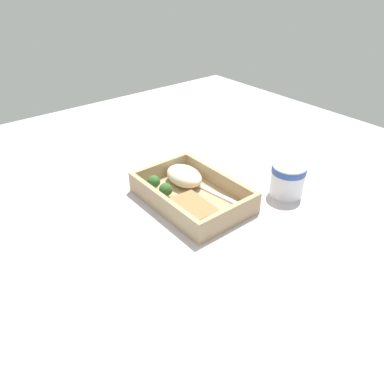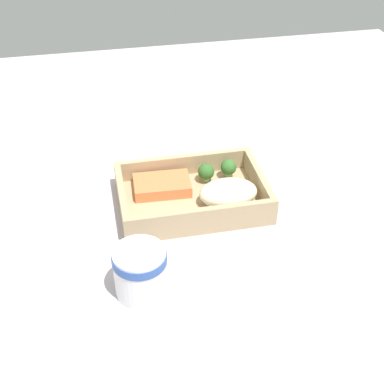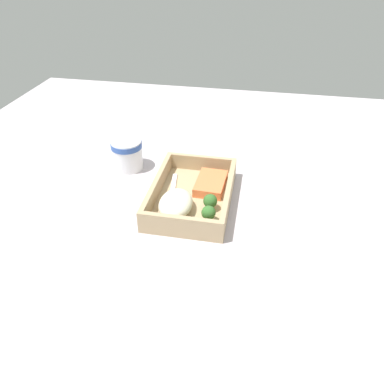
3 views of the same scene
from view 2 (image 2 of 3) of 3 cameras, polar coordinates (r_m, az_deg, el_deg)
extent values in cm
cube|color=#BCB1B8|center=(101.86, 0.00, -1.67)|extent=(160.00, 160.00, 2.00)
cube|color=tan|center=(100.88, 0.00, -0.96)|extent=(27.21, 18.45, 1.20)
cube|color=tan|center=(92.63, 1.08, -2.84)|extent=(27.21, 1.20, 4.09)
cube|color=tan|center=(106.22, -0.95, 2.95)|extent=(27.21, 1.20, 4.09)
cube|color=tan|center=(98.00, -7.47, -0.66)|extent=(1.20, 16.05, 4.09)
cube|color=tan|center=(102.22, 7.16, 1.13)|extent=(1.20, 16.05, 4.09)
cube|color=#F37744|center=(102.14, -3.22, 0.71)|extent=(11.00, 7.36, 2.22)
ellipsoid|color=#F0E4C3|center=(98.46, 3.89, -0.08)|extent=(10.83, 7.49, 4.42)
cylinder|color=#75A357|center=(105.83, 3.88, 1.92)|extent=(1.19, 1.19, 1.63)
sphere|color=#36682B|center=(104.89, 3.92, 2.67)|extent=(3.14, 3.14, 3.14)
cylinder|color=#8BAB67|center=(104.67, 1.51, 1.48)|extent=(1.22, 1.22, 1.41)
sphere|color=#346429|center=(103.77, 1.52, 2.20)|extent=(3.22, 3.22, 3.22)
cube|color=white|center=(95.87, -0.96, -2.66)|extent=(12.43, 2.91, 0.44)
cube|color=white|center=(98.15, 3.39, -1.65)|extent=(3.69, 2.68, 0.44)
cylinder|color=white|center=(82.21, -5.52, -8.48)|extent=(8.05, 8.05, 8.17)
cylinder|color=#3356A8|center=(80.16, -5.65, -6.99)|extent=(8.29, 8.29, 1.47)
cube|color=white|center=(115.85, -5.12, 4.09)|extent=(12.22, 15.46, 0.24)
camera|label=1|loc=(1.33, -34.18, 26.40)|focal=35.00mm
camera|label=3|loc=(1.28, 36.23, 26.77)|focal=35.00mm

